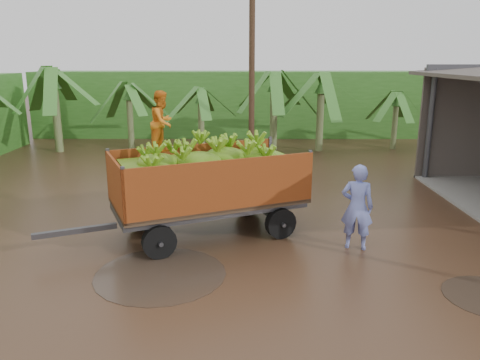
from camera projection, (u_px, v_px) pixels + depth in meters
name	position (u px, v px, depth m)	size (l,w,h in m)	color
ground	(299.00, 236.00, 11.74)	(100.00, 100.00, 0.00)	black
hedge_north	(232.00, 103.00, 26.77)	(22.00, 3.00, 3.60)	#2D661E
banana_trailer	(208.00, 181.00, 11.51)	(6.31, 3.87, 3.60)	#B64D1A
man_blue	(357.00, 207.00, 10.73)	(0.73, 0.48, 2.01)	#7482D4
utility_pole	(252.00, 64.00, 18.81)	(1.20, 0.24, 8.04)	#47301E
banana_plants	(126.00, 126.00, 17.80)	(24.81, 20.11, 4.43)	#2D661E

